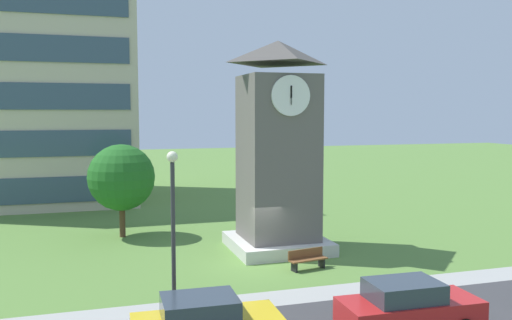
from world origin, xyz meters
name	(u,v)px	position (x,y,z in m)	size (l,w,h in m)	color
ground_plane	(262,266)	(0.00, 0.00, 0.00)	(160.00, 160.00, 0.00)	#567F38
kerb_strip	(296,296)	(0.00, -4.26, 0.00)	(120.00, 1.60, 0.01)	#9E9E99
office_building	(38,78)	(-11.05, 23.06, 9.60)	(14.29, 13.21, 19.20)	beige
clock_tower	(278,158)	(1.66, 2.56, 4.66)	(4.64, 4.64, 10.42)	#605B56
park_bench	(307,259)	(1.76, -1.11, 0.46)	(1.86, 0.82, 0.88)	brown
street_lamp	(173,217)	(-4.80, -5.59, 3.54)	(0.36, 0.36, 5.68)	#333338
tree_streetside	(121,178)	(-5.67, 7.72, 3.32)	(3.68, 3.68, 5.17)	#513823
parked_car_red	(408,307)	(2.08, -8.51, 0.86)	(4.46, 2.09, 1.69)	red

